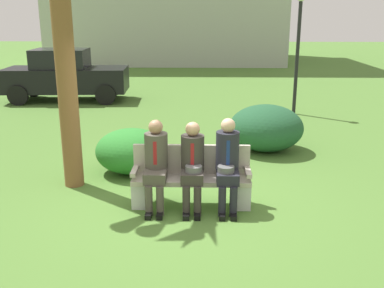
{
  "coord_description": "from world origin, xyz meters",
  "views": [
    {
      "loc": [
        0.32,
        -6.19,
        2.79
      ],
      "look_at": [
        0.14,
        0.4,
        0.85
      ],
      "focal_mm": 41.66,
      "sensor_mm": 36.0,
      "label": 1
    }
  ],
  "objects_px": {
    "seated_man_right": "(228,160)",
    "street_lamp": "(298,41)",
    "seated_man_middle": "(193,162)",
    "parked_car_near": "(66,75)",
    "shrub_near_bench": "(131,151)",
    "seated_man_left": "(156,160)",
    "park_bench": "(191,178)",
    "shrub_mid_lawn": "(266,128)"
  },
  "relations": [
    {
      "from": "seated_man_right",
      "to": "street_lamp",
      "type": "bearing_deg",
      "value": 71.1
    },
    {
      "from": "seated_man_middle",
      "to": "seated_man_right",
      "type": "xyz_separation_m",
      "value": [
        0.51,
        0.01,
        0.03
      ]
    },
    {
      "from": "seated_man_right",
      "to": "parked_car_near",
      "type": "xyz_separation_m",
      "value": [
        -4.89,
        8.34,
        0.09
      ]
    },
    {
      "from": "seated_man_middle",
      "to": "parked_car_near",
      "type": "bearing_deg",
      "value": 117.7
    },
    {
      "from": "street_lamp",
      "to": "seated_man_middle",
      "type": "bearing_deg",
      "value": -112.77
    },
    {
      "from": "shrub_near_bench",
      "to": "seated_man_left",
      "type": "bearing_deg",
      "value": -68.01
    },
    {
      "from": "parked_car_near",
      "to": "street_lamp",
      "type": "distance_m",
      "value": 7.45
    },
    {
      "from": "seated_man_middle",
      "to": "shrub_near_bench",
      "type": "relative_size",
      "value": 1.0
    },
    {
      "from": "seated_man_left",
      "to": "shrub_near_bench",
      "type": "bearing_deg",
      "value": 111.99
    },
    {
      "from": "park_bench",
      "to": "seated_man_left",
      "type": "distance_m",
      "value": 0.62
    },
    {
      "from": "seated_man_middle",
      "to": "shrub_mid_lawn",
      "type": "relative_size",
      "value": 0.83
    },
    {
      "from": "shrub_mid_lawn",
      "to": "street_lamp",
      "type": "xyz_separation_m",
      "value": [
        1.28,
        3.58,
        1.57
      ]
    },
    {
      "from": "park_bench",
      "to": "street_lamp",
      "type": "relative_size",
      "value": 0.53
    },
    {
      "from": "shrub_mid_lawn",
      "to": "park_bench",
      "type": "bearing_deg",
      "value": -117.69
    },
    {
      "from": "seated_man_middle",
      "to": "shrub_near_bench",
      "type": "xyz_separation_m",
      "value": [
        -1.15,
        1.52,
        -0.32
      ]
    },
    {
      "from": "seated_man_left",
      "to": "shrub_mid_lawn",
      "type": "xyz_separation_m",
      "value": [
        1.99,
        2.94,
        -0.25
      ]
    },
    {
      "from": "park_bench",
      "to": "shrub_mid_lawn",
      "type": "relative_size",
      "value": 1.13
    },
    {
      "from": "shrub_near_bench",
      "to": "parked_car_near",
      "type": "relative_size",
      "value": 0.32
    },
    {
      "from": "shrub_near_bench",
      "to": "parked_car_near",
      "type": "xyz_separation_m",
      "value": [
        -3.24,
        6.82,
        0.43
      ]
    },
    {
      "from": "seated_man_right",
      "to": "shrub_mid_lawn",
      "type": "relative_size",
      "value": 0.87
    },
    {
      "from": "seated_man_right",
      "to": "shrub_mid_lawn",
      "type": "height_order",
      "value": "seated_man_right"
    },
    {
      "from": "seated_man_left",
      "to": "parked_car_near",
      "type": "xyz_separation_m",
      "value": [
        -3.85,
        8.34,
        0.1
      ]
    },
    {
      "from": "street_lamp",
      "to": "shrub_mid_lawn",
      "type": "bearing_deg",
      "value": -109.7
    },
    {
      "from": "seated_man_right",
      "to": "street_lamp",
      "type": "distance_m",
      "value": 7.02
    },
    {
      "from": "seated_man_right",
      "to": "seated_man_middle",
      "type": "bearing_deg",
      "value": -179.38
    },
    {
      "from": "seated_man_middle",
      "to": "shrub_near_bench",
      "type": "height_order",
      "value": "seated_man_middle"
    },
    {
      "from": "park_bench",
      "to": "seated_man_right",
      "type": "distance_m",
      "value": 0.64
    },
    {
      "from": "street_lamp",
      "to": "seated_man_right",
      "type": "bearing_deg",
      "value": -108.9
    },
    {
      "from": "seated_man_right",
      "to": "shrub_mid_lawn",
      "type": "bearing_deg",
      "value": 72.07
    },
    {
      "from": "seated_man_right",
      "to": "shrub_near_bench",
      "type": "height_order",
      "value": "seated_man_right"
    },
    {
      "from": "park_bench",
      "to": "parked_car_near",
      "type": "relative_size",
      "value": 0.44
    },
    {
      "from": "shrub_near_bench",
      "to": "parked_car_near",
      "type": "distance_m",
      "value": 7.56
    },
    {
      "from": "seated_man_middle",
      "to": "shrub_mid_lawn",
      "type": "bearing_deg",
      "value": 63.69
    },
    {
      "from": "seated_man_middle",
      "to": "seated_man_left",
      "type": "bearing_deg",
      "value": 179.1
    },
    {
      "from": "seated_man_right",
      "to": "street_lamp",
      "type": "relative_size",
      "value": 0.41
    },
    {
      "from": "park_bench",
      "to": "seated_man_left",
      "type": "height_order",
      "value": "seated_man_left"
    },
    {
      "from": "seated_man_left",
      "to": "street_lamp",
      "type": "xyz_separation_m",
      "value": [
        3.28,
        6.52,
        1.32
      ]
    },
    {
      "from": "shrub_near_bench",
      "to": "street_lamp",
      "type": "xyz_separation_m",
      "value": [
        3.89,
        5.01,
        1.66
      ]
    },
    {
      "from": "park_bench",
      "to": "seated_man_middle",
      "type": "xyz_separation_m",
      "value": [
        0.02,
        -0.13,
        0.3
      ]
    },
    {
      "from": "park_bench",
      "to": "seated_man_middle",
      "type": "bearing_deg",
      "value": -80.93
    },
    {
      "from": "seated_man_left",
      "to": "shrub_mid_lawn",
      "type": "distance_m",
      "value": 3.56
    },
    {
      "from": "seated_man_middle",
      "to": "street_lamp",
      "type": "relative_size",
      "value": 0.39
    }
  ]
}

